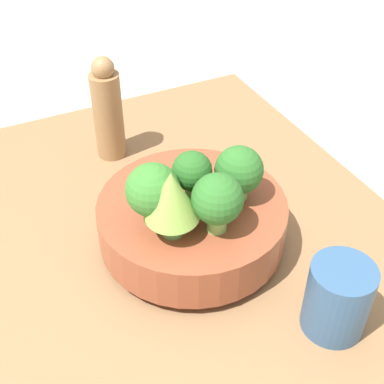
# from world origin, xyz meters

# --- Properties ---
(ground_plane) EXTENTS (6.00, 6.00, 0.00)m
(ground_plane) POSITION_xyz_m (0.00, 0.00, 0.00)
(ground_plane) COLOR beige
(table) EXTENTS (0.81, 0.67, 0.05)m
(table) POSITION_xyz_m (0.00, 0.00, 0.02)
(table) COLOR olive
(table) RESTS_ON ground_plane
(bowl) EXTENTS (0.26, 0.26, 0.08)m
(bowl) POSITION_xyz_m (-0.03, -0.01, 0.09)
(bowl) COLOR brown
(bowl) RESTS_ON table
(broccoli_floret_front) EXTENTS (0.07, 0.07, 0.08)m
(broccoli_floret_front) POSITION_xyz_m (-0.05, -0.08, 0.17)
(broccoli_floret_front) COLOR #7AB256
(broccoli_floret_front) RESTS_ON bowl
(broccoli_floret_center) EXTENTS (0.05, 0.05, 0.08)m
(broccoli_floret_center) POSITION_xyz_m (-0.03, -0.01, 0.18)
(broccoli_floret_center) COLOR #6BA34C
(broccoli_floret_center) RESTS_ON bowl
(romanesco_piece_far) EXTENTS (0.07, 0.07, 0.10)m
(romanesco_piece_far) POSITION_xyz_m (-0.07, 0.03, 0.18)
(romanesco_piece_far) COLOR #609347
(romanesco_piece_far) RESTS_ON bowl
(broccoli_floret_back) EXTENTS (0.07, 0.07, 0.09)m
(broccoli_floret_back) POSITION_xyz_m (-0.04, 0.05, 0.18)
(broccoli_floret_back) COLOR #6BA34C
(broccoli_floret_back) RESTS_ON bowl
(broccoli_floret_left) EXTENTS (0.07, 0.07, 0.08)m
(broccoli_floret_left) POSITION_xyz_m (-0.09, -0.02, 0.17)
(broccoli_floret_left) COLOR #7AB256
(broccoli_floret_left) RESTS_ON bowl
(cup) EXTENTS (0.08, 0.08, 0.10)m
(cup) POSITION_xyz_m (-0.23, -0.11, 0.10)
(cup) COLOR #33567F
(cup) RESTS_ON table
(pepper_mill) EXTENTS (0.05, 0.05, 0.18)m
(pepper_mill) POSITION_xyz_m (0.23, 0.01, 0.14)
(pepper_mill) COLOR #997047
(pepper_mill) RESTS_ON table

